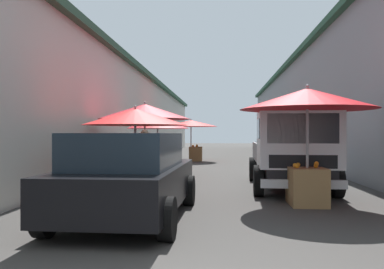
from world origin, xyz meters
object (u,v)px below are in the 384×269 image
Objects in this scene: fruit_stall_near_left at (134,126)px; plastic_stool at (324,171)px; fruit_stall_far_left at (307,111)px; fruit_stall_near_right at (192,128)px; hatchback_car at (130,175)px; vendor_by_crates at (145,154)px; delivery_truck at (293,150)px; fruit_stall_far_right at (145,118)px; fruit_stall_mid_lane at (159,130)px.

fruit_stall_near_left is 6.10m from plastic_stool.
plastic_stool is (3.02, -5.14, -1.30)m from fruit_stall_near_left.
fruit_stall_near_right is at bearing 14.49° from fruit_stall_far_left.
vendor_by_crates is (3.97, 0.52, 0.16)m from hatchback_car.
delivery_truck is at bearing -1.08° from fruit_stall_far_left.
fruit_stall_far_right is at bearing 91.96° from plastic_stool.
fruit_stall_far_left is 1.18× the size of fruit_stall_mid_lane.
fruit_stall_near_right is 1.81× the size of vendor_by_crates.
fruit_stall_mid_lane reaches higher than hatchback_car.
hatchback_car is at bearing -179.92° from fruit_stall_near_right.
delivery_truck is at bearing -138.46° from fruit_stall_mid_lane.
fruit_stall_mid_lane is 0.58× the size of hatchback_car.
fruit_stall_near_right is 11.51m from delivery_truck.
hatchback_car is 4.00m from vendor_by_crates.
fruit_stall_near_right reaches higher than fruit_stall_mid_lane.
plastic_stool is at bearing -151.70° from fruit_stall_near_right.
delivery_truck is at bearing -79.49° from fruit_stall_near_left.
hatchback_car is (-5.38, -0.79, -1.19)m from fruit_stall_far_right.
fruit_stall_near_right is 6.47m from fruit_stall_mid_lane.
delivery_truck is 3.90m from vendor_by_crates.
fruit_stall_far_left is at bearing -65.27° from hatchback_car.
fruit_stall_far_right is 1.24× the size of fruit_stall_mid_lane.
delivery_truck is (1.74, -0.03, -0.86)m from fruit_stall_far_left.
fruit_stall_near_right reaches higher than plastic_stool.
fruit_stall_far_right reaches higher than fruit_stall_far_left.
vendor_by_crates is (-10.27, 0.50, -0.88)m from fruit_stall_near_right.
hatchback_car is 7.26m from plastic_stool.
plastic_stool is (2.32, -1.35, -0.71)m from delivery_truck.
fruit_stall_far_left is 7.48m from fruit_stall_mid_lane.
fruit_stall_mid_lane is at bearing -1.01° from fruit_stall_far_right.
fruit_stall_far_left is at bearing -165.51° from fruit_stall_near_right.
fruit_stall_far_right is 2.46m from fruit_stall_mid_lane.
delivery_truck reaches higher than vendor_by_crates.
fruit_stall_far_left is 6.23× the size of plastic_stool.
fruit_stall_far_right is 2.87m from fruit_stall_near_left.
fruit_stall_near_left is at bearing 10.85° from hatchback_car.
hatchback_car is at bearing 114.73° from fruit_stall_far_left.
fruit_stall_far_right reaches higher than vendor_by_crates.
vendor_by_crates is (1.42, 0.04, -0.73)m from fruit_stall_near_left.
fruit_stall_mid_lane is (2.43, -0.04, -0.34)m from fruit_stall_far_right.
fruit_stall_mid_lane is at bearing 173.57° from fruit_stall_near_right.
hatchback_car is 9.10× the size of plastic_stool.
fruit_stall_far_right reaches higher than fruit_stall_near_left.
plastic_stool is (-8.67, -4.67, -1.45)m from fruit_stall_near_right.
fruit_stall_near_left is at bearing 177.71° from fruit_stall_near_right.
fruit_stall_near_right is at bearing -2.29° from fruit_stall_near_left.
hatchback_car is (-7.81, -0.74, -0.85)m from fruit_stall_mid_lane.
delivery_truck is (-4.57, -4.05, -0.55)m from fruit_stall_mid_lane.
fruit_stall_near_left is at bearing 100.51° from delivery_truck.
fruit_stall_far_left is 3.78m from hatchback_car.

